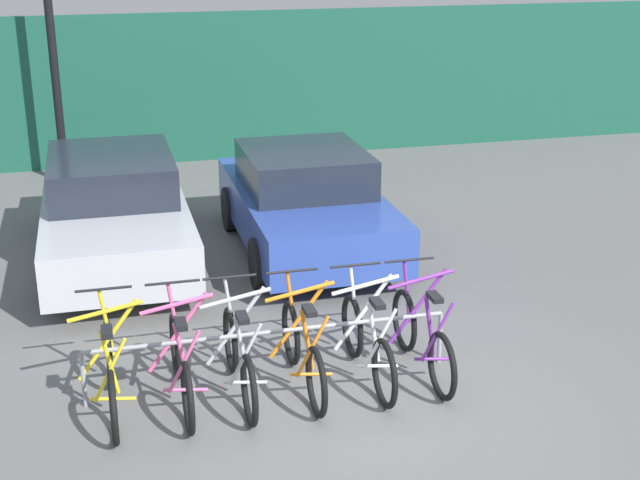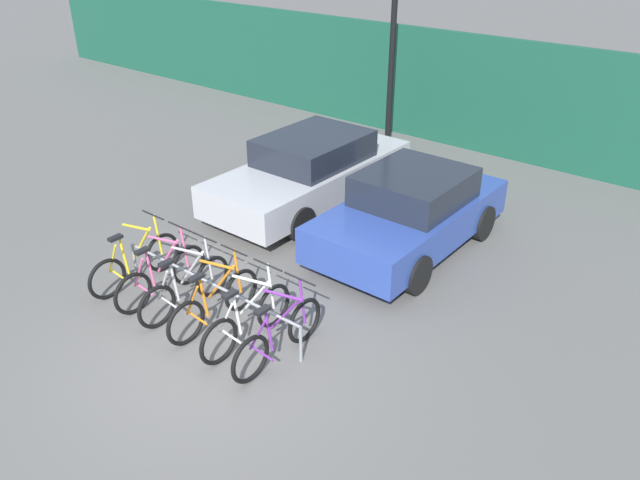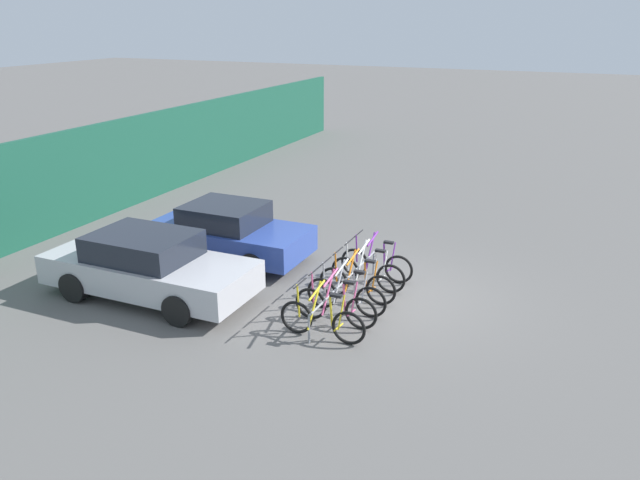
{
  "view_description": "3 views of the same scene",
  "coord_description": "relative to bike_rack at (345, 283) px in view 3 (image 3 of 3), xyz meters",
  "views": [
    {
      "loc": [
        -2.27,
        -6.94,
        4.28
      ],
      "look_at": [
        0.08,
        2.16,
        0.89
      ],
      "focal_mm": 50.0,
      "sensor_mm": 36.0,
      "label": 1
    },
    {
      "loc": [
        5.22,
        -4.24,
        5.33
      ],
      "look_at": [
        0.39,
        1.79,
        1.16
      ],
      "focal_mm": 35.0,
      "sensor_mm": 36.0,
      "label": 2
    },
    {
      "loc": [
        -11.69,
        -3.62,
        5.65
      ],
      "look_at": [
        0.15,
        1.67,
        0.96
      ],
      "focal_mm": 35.0,
      "sensor_mm": 36.0,
      "label": 3
    }
  ],
  "objects": [
    {
      "name": "ground_plane",
      "position": [
        0.81,
        -0.68,
        -0.48
      ],
      "size": [
        120.0,
        120.0,
        0.0
      ],
      "primitive_type": "plane",
      "color": "#605E5B"
    },
    {
      "name": "bicycle_purple",
      "position": [
        1.51,
        -0.15,
        -0.11
      ],
      "size": [
        0.68,
        1.71,
        1.05
      ],
      "rotation": [
        0.0,
        0.0,
        0.02
      ],
      "color": "black",
      "rests_on": "ground"
    },
    {
      "name": "bicycle_silver",
      "position": [
        -0.33,
        -0.15,
        -0.11
      ],
      "size": [
        0.68,
        1.71,
        1.05
      ],
      "rotation": [
        0.0,
        0.0,
        -0.03
      ],
      "color": "black",
      "rests_on": "ground"
    },
    {
      "name": "bicycle_pink",
      "position": [
        -0.87,
        -0.15,
        -0.11
      ],
      "size": [
        0.68,
        1.71,
        1.05
      ],
      "rotation": [
        0.0,
        0.0,
        0.04
      ],
      "color": "black",
      "rests_on": "ground"
    },
    {
      "name": "bicycle_orange",
      "position": [
        0.29,
        -0.15,
        -0.11
      ],
      "size": [
        0.68,
        1.71,
        1.05
      ],
      "rotation": [
        0.0,
        0.0,
        0.03
      ],
      "color": "black",
      "rests_on": "ground"
    },
    {
      "name": "hoarding_wall",
      "position": [
        0.81,
        8.82,
        0.88
      ],
      "size": [
        36.0,
        0.16,
        2.72
      ],
      "primitive_type": "cube",
      "color": "#19513D",
      "rests_on": "ground"
    },
    {
      "name": "car_silver",
      "position": [
        -1.3,
        3.94,
        0.21
      ],
      "size": [
        1.91,
        4.53,
        1.4
      ],
      "color": "#B7B7BC",
      "rests_on": "ground"
    },
    {
      "name": "bicycle_yellow",
      "position": [
        -1.51,
        -0.15,
        -0.11
      ],
      "size": [
        0.68,
        1.71,
        1.05
      ],
      "rotation": [
        0.0,
        0.0,
        0.01
      ],
      "color": "black",
      "rests_on": "ground"
    },
    {
      "name": "bike_rack",
      "position": [
        0.0,
        0.0,
        0.0
      ],
      "size": [
        3.57,
        0.04,
        0.57
      ],
      "color": "gray",
      "rests_on": "ground"
    },
    {
      "name": "bicycle_white",
      "position": [
        0.94,
        -0.15,
        -0.11
      ],
      "size": [
        0.68,
        1.71,
        1.05
      ],
      "rotation": [
        0.0,
        0.0,
        0.05
      ],
      "color": "black",
      "rests_on": "ground"
    },
    {
      "name": "car_blue",
      "position": [
        1.22,
        3.55,
        0.21
      ],
      "size": [
        1.91,
        3.9,
        1.4
      ],
      "color": "#2D479E",
      "rests_on": "ground"
    }
  ]
}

